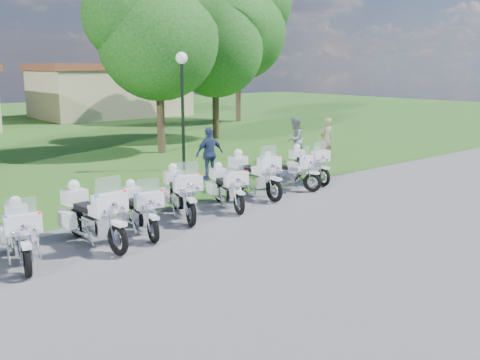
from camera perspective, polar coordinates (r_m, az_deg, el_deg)
ground at (r=13.18m, az=1.24°, el=-5.25°), size 100.00×100.00×0.00m
motorcycle_1 at (r=11.73m, az=-22.35°, el=-5.18°), size 1.02×2.21×1.50m
motorcycle_2 at (r=12.35m, az=-15.50°, el=-3.53°), size 0.94×2.47×1.66m
motorcycle_3 at (r=12.98m, az=-10.63°, el=-2.96°), size 0.94×2.14×1.44m
motorcycle_4 at (r=14.23m, az=-6.38°, el=-1.23°), size 1.24×2.29×1.59m
motorcycle_5 at (r=15.09m, az=-1.43°, el=-0.64°), size 1.08×2.09×1.44m
motorcycle_6 at (r=16.42m, az=1.38°, el=0.72°), size 0.87×2.46×1.65m
motorcycle_7 at (r=17.36m, az=4.97°, el=1.01°), size 1.22×2.03×1.44m
motorcycle_8 at (r=18.63m, az=7.25°, el=1.76°), size 0.98×2.18×1.48m
lamp_post at (r=20.22m, az=-6.19°, el=10.31°), size 0.44×0.44×4.43m
tree_2 at (r=24.73m, az=-8.89°, el=15.76°), size 6.32×5.39×8.42m
tree_3 at (r=29.32m, az=-2.79°, el=14.70°), size 5.98×5.10×7.97m
tree_4 at (r=38.72m, az=-0.31°, el=16.42°), size 7.77×6.63×10.36m
building_east at (r=44.00m, az=-13.64°, el=9.33°), size 11.44×7.28×4.10m
bystander_a at (r=22.76m, az=9.20°, el=4.29°), size 0.68×0.47×1.80m
bystander_b at (r=22.29m, az=5.85°, el=4.31°), size 1.13×1.05×1.87m
bystander_c at (r=18.65m, az=-3.26°, el=2.79°), size 1.10×0.50×1.84m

